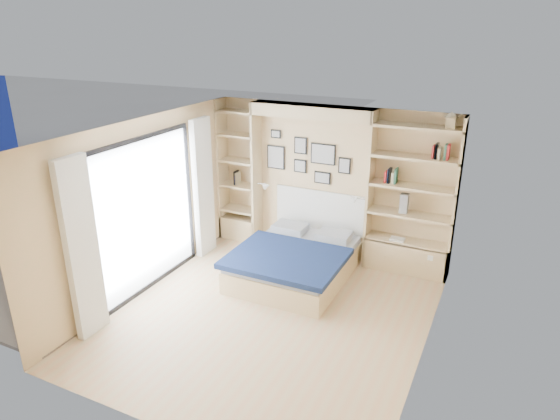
% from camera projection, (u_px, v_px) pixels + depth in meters
% --- Properties ---
extents(ground, '(4.50, 4.50, 0.00)m').
position_uv_depth(ground, '(271.00, 315.00, 6.73)').
color(ground, tan).
rests_on(ground, ground).
extents(room_shell, '(4.50, 4.50, 4.50)m').
position_uv_depth(room_shell, '(292.00, 201.00, 7.79)').
color(room_shell, tan).
rests_on(room_shell, ground).
extents(bed, '(1.64, 2.10, 1.07)m').
position_uv_depth(bed, '(296.00, 260.00, 7.67)').
color(bed, '#D1B182').
rests_on(bed, ground).
extents(photo_gallery, '(1.48, 0.02, 0.82)m').
position_uv_depth(photo_gallery, '(306.00, 158.00, 8.22)').
color(photo_gallery, black).
rests_on(photo_gallery, ground).
extents(reading_lamps, '(1.92, 0.12, 0.15)m').
position_uv_depth(reading_lamps, '(308.00, 192.00, 8.15)').
color(reading_lamps, silver).
rests_on(reading_lamps, ground).
extents(shelf_decor, '(3.59, 0.23, 2.03)m').
position_uv_depth(shelf_decor, '(397.00, 166.00, 7.43)').
color(shelf_decor, red).
rests_on(shelf_decor, ground).
extents(deck, '(3.20, 4.00, 0.05)m').
position_uv_depth(deck, '(75.00, 263.00, 8.18)').
color(deck, brown).
rests_on(deck, ground).
extents(deck_chair, '(0.68, 0.97, 0.90)m').
position_uv_depth(deck_chair, '(91.00, 235.00, 8.19)').
color(deck_chair, tan).
rests_on(deck_chair, ground).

